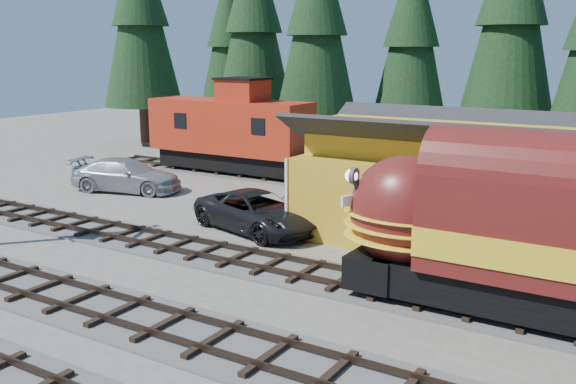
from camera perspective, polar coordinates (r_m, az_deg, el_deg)
The scene contains 6 objects.
ground at distance 18.19m, azimuth 3.55°, elevation -12.70°, with size 120.00×120.00×0.00m, color #6B665B.
track_spur at distance 37.84m, azimuth 3.13°, elevation 0.75°, with size 32.00×3.20×0.33m.
depot at distance 26.64m, azimuth 14.40°, elevation 1.77°, with size 12.80×7.00×5.30m.
caboose at distance 41.00m, azimuth -5.13°, elevation 5.48°, with size 10.88×3.15×5.66m.
pickup_truck_a at distance 27.92m, azimuth -2.74°, elevation -1.77°, with size 2.88×6.25×1.74m, color black.
pickup_truck_b at distance 36.97m, azimuth -14.17°, elevation 1.46°, with size 2.55×6.27×1.82m, color #A6A8AD.
Camera 1 is at (7.71, -14.55, 7.73)m, focal length 40.00 mm.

